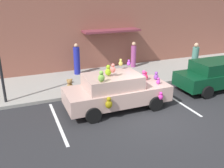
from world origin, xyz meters
TOP-DOWN VIEW (x-y plane):
  - ground_plane at (0.00, 0.00)m, footprint 60.00×60.00m
  - sidewalk at (0.00, 5.00)m, footprint 24.00×4.00m
  - storefront_building at (0.01, 7.14)m, footprint 24.00×1.25m
  - parking_stripe_front at (1.97, 1.00)m, footprint 0.12×3.60m
  - parking_stripe_rear at (-3.60, 1.00)m, footprint 0.12×3.60m
  - plush_covered_car at (-0.95, 1.33)m, footprint 4.53×2.13m
  - parked_sedan_behind at (4.79, 1.45)m, footprint 4.49×1.89m
  - teddy_bear_on_sidewalk at (-2.50, 3.46)m, footprint 0.37×0.31m
  - pedestrian_near_shopfront at (4.92, 3.41)m, footprint 0.37×0.37m
  - pedestrian_walking_past at (2.38, 6.26)m, footprint 0.33×0.33m
  - pedestrian_by_lamp at (-1.41, 6.21)m, footprint 0.37×0.37m

SIDE VIEW (x-z plane):
  - ground_plane at x=0.00m, z-range 0.00..0.00m
  - parking_stripe_front at x=1.97m, z-range 0.00..0.01m
  - parking_stripe_rear at x=-3.60m, z-range 0.00..0.01m
  - sidewalk at x=0.00m, z-range 0.00..0.15m
  - teddy_bear_on_sidewalk at x=-2.50m, z-range 0.12..0.84m
  - parked_sedan_behind at x=4.79m, z-range 0.02..1.56m
  - plush_covered_car at x=-0.95m, z-range -0.25..1.86m
  - pedestrian_walking_past at x=2.38m, z-range 0.10..1.76m
  - pedestrian_by_lamp at x=-1.41m, z-range 0.08..1.93m
  - pedestrian_near_shopfront at x=4.92m, z-range 0.09..2.00m
  - storefront_building at x=0.01m, z-range -0.01..6.39m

